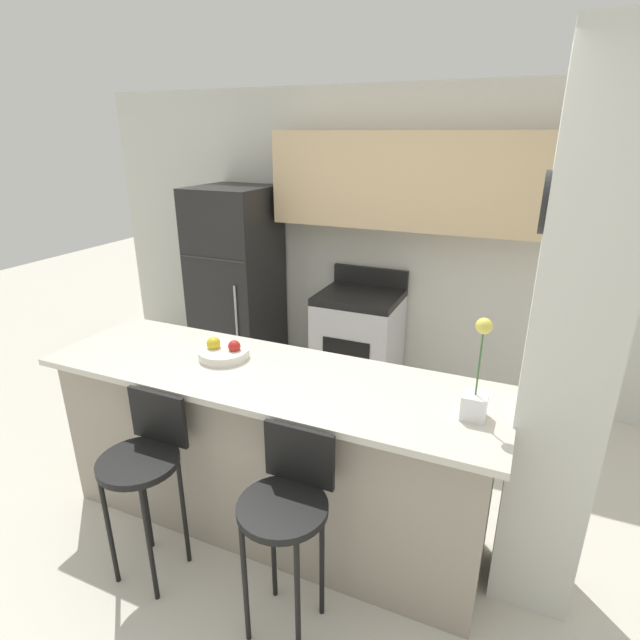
# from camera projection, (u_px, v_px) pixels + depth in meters

# --- Properties ---
(ground_plane) EXTENTS (14.00, 14.00, 0.00)m
(ground_plane) POSITION_uv_depth(u_px,v_px,m) (272.00, 519.00, 3.00)
(ground_plane) COLOR beige
(wall_back) EXTENTS (5.60, 0.38, 2.55)m
(wall_back) POSITION_uv_depth(u_px,v_px,m) (399.00, 220.00, 4.13)
(wall_back) COLOR silver
(wall_back) RESTS_ON ground_plane
(pillar_right) EXTENTS (0.38, 0.32, 2.55)m
(pillar_right) POSITION_uv_depth(u_px,v_px,m) (569.00, 359.00, 2.12)
(pillar_right) COLOR silver
(pillar_right) RESTS_ON ground_plane
(counter_bar) EXTENTS (2.51, 0.75, 0.99)m
(counter_bar) POSITION_uv_depth(u_px,v_px,m) (269.00, 450.00, 2.83)
(counter_bar) COLOR gray
(counter_bar) RESTS_ON ground_plane
(refrigerator) EXTENTS (0.66, 0.73, 1.75)m
(refrigerator) POSITION_uv_depth(u_px,v_px,m) (237.00, 284.00, 4.60)
(refrigerator) COLOR black
(refrigerator) RESTS_ON ground_plane
(stove_range) EXTENTS (0.68, 0.61, 1.07)m
(stove_range) POSITION_uv_depth(u_px,v_px,m) (358.00, 343.00, 4.36)
(stove_range) COLOR silver
(stove_range) RESTS_ON ground_plane
(bar_stool_left) EXTENTS (0.39, 0.39, 0.99)m
(bar_stool_left) POSITION_uv_depth(u_px,v_px,m) (145.00, 461.00, 2.45)
(bar_stool_left) COLOR black
(bar_stool_left) RESTS_ON ground_plane
(bar_stool_right) EXTENTS (0.39, 0.39, 0.99)m
(bar_stool_right) POSITION_uv_depth(u_px,v_px,m) (287.00, 506.00, 2.16)
(bar_stool_right) COLOR black
(bar_stool_right) RESTS_ON ground_plane
(orchid_vase) EXTENTS (0.11, 0.11, 0.48)m
(orchid_vase) POSITION_uv_depth(u_px,v_px,m) (476.00, 390.00, 2.18)
(orchid_vase) COLOR white
(orchid_vase) RESTS_ON counter_bar
(fruit_bowl) EXTENTS (0.29, 0.29, 0.11)m
(fruit_bowl) POSITION_uv_depth(u_px,v_px,m) (224.00, 352.00, 2.82)
(fruit_bowl) COLOR silver
(fruit_bowl) RESTS_ON counter_bar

